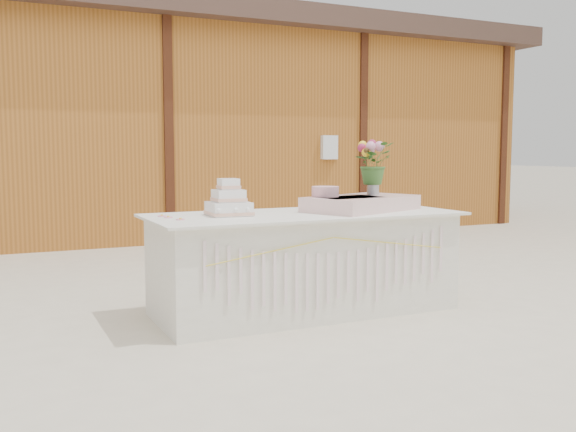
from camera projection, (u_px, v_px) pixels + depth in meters
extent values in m
plane|color=beige|center=(304.00, 311.00, 5.00)|extent=(80.00, 80.00, 0.00)
cube|color=#9E5D21|center=(136.00, 135.00, 10.25)|extent=(12.00, 4.00, 3.00)
cube|color=#3F2B23|center=(134.00, 30.00, 10.08)|extent=(12.60, 4.60, 0.30)
cube|color=white|center=(305.00, 264.00, 4.96)|extent=(2.28, 0.88, 0.75)
cube|color=white|center=(305.00, 214.00, 4.92)|extent=(2.40, 1.00, 0.02)
cube|color=white|center=(229.00, 209.00, 4.73)|extent=(0.31, 0.31, 0.10)
cube|color=#F1B298|center=(229.00, 213.00, 4.74)|extent=(0.32, 0.32, 0.02)
cube|color=white|center=(229.00, 196.00, 4.72)|extent=(0.22, 0.22, 0.09)
cube|color=#F1B298|center=(229.00, 199.00, 4.73)|extent=(0.23, 0.23, 0.02)
cube|color=white|center=(228.00, 184.00, 4.72)|extent=(0.14, 0.14, 0.08)
cube|color=#F1B298|center=(228.00, 187.00, 4.72)|extent=(0.16, 0.16, 0.02)
cylinder|color=white|center=(325.00, 210.00, 5.06)|extent=(0.23, 0.23, 0.01)
cylinder|color=white|center=(325.00, 207.00, 5.06)|extent=(0.07, 0.07, 0.04)
cylinder|color=white|center=(325.00, 203.00, 5.06)|extent=(0.27, 0.27, 0.01)
cylinder|color=#D398A0|center=(325.00, 194.00, 5.05)|extent=(0.22, 0.22, 0.13)
cube|color=beige|center=(361.00, 203.00, 5.12)|extent=(1.05, 0.83, 0.12)
cylinder|color=#AEAEB3|center=(373.00, 187.00, 5.24)|extent=(0.10, 0.10, 0.14)
imported|color=#396628|center=(373.00, 157.00, 5.22)|extent=(0.38, 0.35, 0.35)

